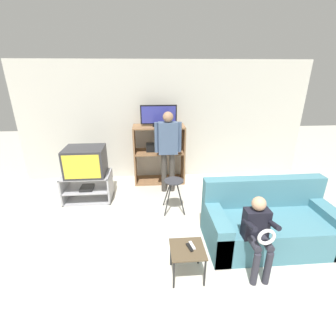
{
  "coord_description": "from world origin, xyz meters",
  "views": [
    {
      "loc": [
        -0.38,
        -1.53,
        2.39
      ],
      "look_at": [
        -0.08,
        2.14,
        0.9
      ],
      "focal_mm": 26.0,
      "sensor_mm": 36.0,
      "label": 1
    }
  ],
  "objects_px": {
    "folding_stool": "(174,186)",
    "couch": "(269,224)",
    "media_shelf": "(159,154)",
    "television_main": "(85,161)",
    "person_seated_child": "(258,230)",
    "tv_stand": "(88,187)",
    "person_standing_adult": "(168,145)",
    "remote_control_black": "(190,247)",
    "snack_table": "(187,252)",
    "remote_control_white": "(192,245)",
    "television_flat": "(159,116)"
  },
  "relations": [
    {
      "from": "folding_stool",
      "to": "couch",
      "type": "xyz_separation_m",
      "value": [
        1.3,
        -0.97,
        -0.19
      ]
    },
    {
      "from": "media_shelf",
      "to": "television_main",
      "type": "bearing_deg",
      "value": -152.61
    },
    {
      "from": "folding_stool",
      "to": "person_seated_child",
      "type": "bearing_deg",
      "value": -60.39
    },
    {
      "from": "tv_stand",
      "to": "folding_stool",
      "type": "bearing_deg",
      "value": -18.79
    },
    {
      "from": "person_standing_adult",
      "to": "remote_control_black",
      "type": "bearing_deg",
      "value": -88.25
    },
    {
      "from": "media_shelf",
      "to": "snack_table",
      "type": "bearing_deg",
      "value": -85.94
    },
    {
      "from": "media_shelf",
      "to": "remote_control_white",
      "type": "height_order",
      "value": "media_shelf"
    },
    {
      "from": "snack_table",
      "to": "remote_control_white",
      "type": "distance_m",
      "value": 0.1
    },
    {
      "from": "television_flat",
      "to": "snack_table",
      "type": "relative_size",
      "value": 1.84
    },
    {
      "from": "couch",
      "to": "television_flat",
      "type": "bearing_deg",
      "value": 123.52
    },
    {
      "from": "media_shelf",
      "to": "couch",
      "type": "height_order",
      "value": "media_shelf"
    },
    {
      "from": "person_seated_child",
      "to": "couch",
      "type": "bearing_deg",
      "value": 50.62
    },
    {
      "from": "remote_control_white",
      "to": "person_standing_adult",
      "type": "relative_size",
      "value": 0.09
    },
    {
      "from": "television_main",
      "to": "television_flat",
      "type": "relative_size",
      "value": 0.94
    },
    {
      "from": "media_shelf",
      "to": "tv_stand",
      "type": "bearing_deg",
      "value": -152.77
    },
    {
      "from": "media_shelf",
      "to": "folding_stool",
      "type": "xyz_separation_m",
      "value": [
        0.2,
        -1.3,
        -0.17
      ]
    },
    {
      "from": "snack_table",
      "to": "remote_control_black",
      "type": "relative_size",
      "value": 2.86
    },
    {
      "from": "remote_control_black",
      "to": "person_standing_adult",
      "type": "height_order",
      "value": "person_standing_adult"
    },
    {
      "from": "snack_table",
      "to": "remote_control_black",
      "type": "xyz_separation_m",
      "value": [
        0.03,
        0.01,
        0.07
      ]
    },
    {
      "from": "remote_control_white",
      "to": "person_seated_child",
      "type": "height_order",
      "value": "person_seated_child"
    },
    {
      "from": "remote_control_black",
      "to": "person_standing_adult",
      "type": "relative_size",
      "value": 0.09
    },
    {
      "from": "folding_stool",
      "to": "couch",
      "type": "distance_m",
      "value": 1.63
    },
    {
      "from": "tv_stand",
      "to": "television_flat",
      "type": "height_order",
      "value": "television_flat"
    },
    {
      "from": "couch",
      "to": "person_seated_child",
      "type": "bearing_deg",
      "value": -129.38
    },
    {
      "from": "television_main",
      "to": "snack_table",
      "type": "relative_size",
      "value": 1.74
    },
    {
      "from": "person_standing_adult",
      "to": "snack_table",
      "type": "bearing_deg",
      "value": -88.9
    },
    {
      "from": "television_main",
      "to": "remote_control_black",
      "type": "height_order",
      "value": "television_main"
    },
    {
      "from": "television_flat",
      "to": "person_standing_adult",
      "type": "xyz_separation_m",
      "value": [
        0.16,
        -0.5,
        -0.48
      ]
    },
    {
      "from": "television_main",
      "to": "remote_control_white",
      "type": "xyz_separation_m",
      "value": [
        1.68,
        -2.05,
        -0.38
      ]
    },
    {
      "from": "folding_stool",
      "to": "remote_control_black",
      "type": "distance_m",
      "value": 1.52
    },
    {
      "from": "television_main",
      "to": "person_seated_child",
      "type": "relative_size",
      "value": 0.71
    },
    {
      "from": "tv_stand",
      "to": "television_main",
      "type": "bearing_deg",
      "value": 12.22
    },
    {
      "from": "person_standing_adult",
      "to": "media_shelf",
      "type": "bearing_deg",
      "value": 106.91
    },
    {
      "from": "remote_control_black",
      "to": "media_shelf",
      "type": "bearing_deg",
      "value": 78.88
    },
    {
      "from": "snack_table",
      "to": "television_main",
      "type": "bearing_deg",
      "value": 127.84
    },
    {
      "from": "media_shelf",
      "to": "folding_stool",
      "type": "height_order",
      "value": "media_shelf"
    },
    {
      "from": "snack_table",
      "to": "couch",
      "type": "height_order",
      "value": "couch"
    },
    {
      "from": "tv_stand",
      "to": "snack_table",
      "type": "distance_m",
      "value": 2.65
    },
    {
      "from": "television_main",
      "to": "television_flat",
      "type": "xyz_separation_m",
      "value": [
        1.42,
        0.72,
        0.7
      ]
    },
    {
      "from": "person_standing_adult",
      "to": "person_seated_child",
      "type": "bearing_deg",
      "value": -68.62
    },
    {
      "from": "folding_stool",
      "to": "remote_control_black",
      "type": "height_order",
      "value": "folding_stool"
    },
    {
      "from": "television_flat",
      "to": "couch",
      "type": "relative_size",
      "value": 0.41
    },
    {
      "from": "remote_control_white",
      "to": "television_flat",
      "type": "bearing_deg",
      "value": 83.02
    },
    {
      "from": "media_shelf",
      "to": "remote_control_black",
      "type": "height_order",
      "value": "media_shelf"
    },
    {
      "from": "remote_control_black",
      "to": "remote_control_white",
      "type": "relative_size",
      "value": 1.0
    },
    {
      "from": "television_flat",
      "to": "person_seated_child",
      "type": "xyz_separation_m",
      "value": [
        1.05,
        -2.79,
        -0.89
      ]
    },
    {
      "from": "television_flat",
      "to": "remote_control_black",
      "type": "distance_m",
      "value": 3.01
    },
    {
      "from": "folding_stool",
      "to": "remote_control_black",
      "type": "bearing_deg",
      "value": -88.82
    },
    {
      "from": "tv_stand",
      "to": "remote_control_white",
      "type": "bearing_deg",
      "value": -50.25
    },
    {
      "from": "tv_stand",
      "to": "remote_control_white",
      "type": "distance_m",
      "value": 2.66
    }
  ]
}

